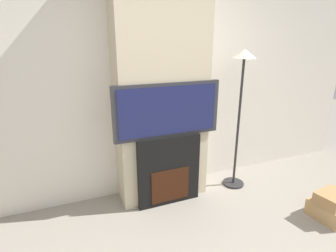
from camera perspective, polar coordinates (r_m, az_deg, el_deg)
The scene contains 6 objects.
wall_back at distance 3.04m, azimuth -2.91°, elevation 10.02°, with size 6.00×0.06×2.70m.
chimney_breast at distance 2.84m, azimuth -1.44°, elevation 9.46°, with size 1.00×0.37×2.70m.
fireplace at distance 2.97m, azimuth 0.01°, elevation -9.55°, with size 0.72×0.15×0.80m.
television at distance 2.72m, azimuth 0.03°, elevation 3.44°, with size 1.16×0.07×0.58m.
floor_lamp at distance 3.17m, azimuth 15.70°, elevation 7.77°, with size 0.27×0.27×1.69m.
box_stack at distance 3.34m, azimuth 32.26°, elevation -14.57°, with size 0.46×0.39×0.29m.
Camera 1 is at (-0.99, -0.81, 1.78)m, focal length 28.00 mm.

